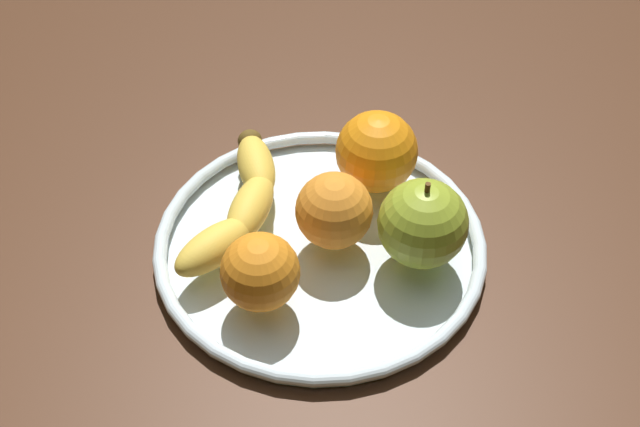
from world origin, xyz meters
TOP-DOWN VIEW (x-y plane):
  - ground_plane at (0.00, 0.00)cm, footprint 137.64×137.64cm
  - fruit_bowl at (0.00, 0.00)cm, footprint 28.75×28.75cm
  - banana at (-1.91, 7.05)cm, footprint 17.61×9.88cm
  - apple at (3.40, -7.84)cm, footprint 7.45×7.45cm
  - orange_front_left at (8.56, -0.14)cm, footprint 7.35×7.35cm
  - orange_front_right at (0.75, -0.91)cm, footprint 6.54×6.54cm
  - orange_back_right at (-7.94, -0.01)cm, footprint 6.31×6.31cm

SIDE VIEW (x-z plane):
  - ground_plane at x=0.00cm, z-range -4.00..0.00cm
  - fruit_bowl at x=0.00cm, z-range 0.02..1.82cm
  - banana at x=-1.91cm, z-range 1.80..5.09cm
  - orange_back_right at x=-7.94cm, z-range 1.80..8.11cm
  - orange_front_right at x=0.75cm, z-range 1.80..8.34cm
  - orange_front_left at x=8.56cm, z-range 1.80..9.15cm
  - apple at x=3.40cm, z-range 1.40..9.66cm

